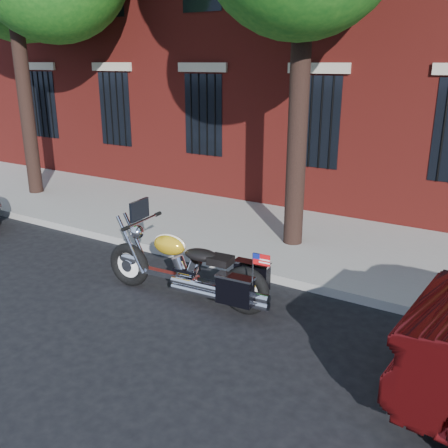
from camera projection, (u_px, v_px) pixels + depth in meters
The scene contains 4 objects.
ground at pixel (184, 301), 7.62m from camera, with size 120.00×120.00×0.00m, color black.
curb at pixel (230, 266), 8.71m from camera, with size 40.00×0.16×0.15m, color gray.
sidewalk at pixel (277, 236), 10.23m from camera, with size 40.00×3.60×0.15m, color gray.
motorcycle at pixel (192, 271), 7.46m from camera, with size 2.95×0.94×1.48m.
Camera 1 is at (4.14, -5.53, 3.48)m, focal length 40.00 mm.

